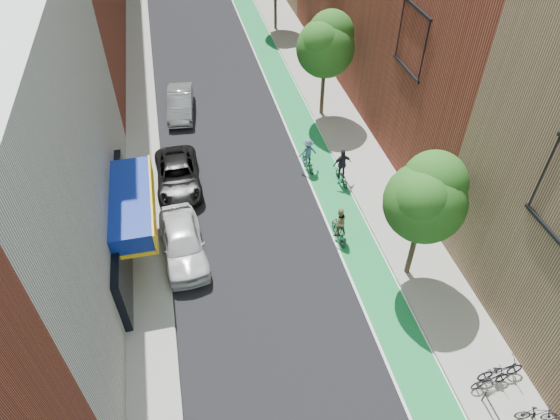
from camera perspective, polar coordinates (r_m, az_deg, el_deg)
bike_lane at (r=35.01m, az=1.20°, el=12.24°), size 2.00×68.00×0.01m
sidewalk_left at (r=34.29m, az=-15.52°, el=10.02°), size 2.00×68.00×0.15m
sidewalk_right at (r=35.59m, az=5.21°, el=12.74°), size 3.00×68.00×0.15m
tree_near at (r=20.73m, az=16.44°, el=1.44°), size 3.40×3.36×6.42m
tree_mid at (r=31.49m, az=5.30°, el=18.42°), size 3.55×3.53×6.74m
parked_car_white at (r=23.79m, az=-11.06°, el=-3.66°), size 2.27×4.98×1.66m
parked_car_black at (r=27.80m, az=-11.58°, el=3.87°), size 2.35×5.06×1.41m
parked_car_silver at (r=34.05m, az=-11.32°, el=11.88°), size 2.02×4.64×1.48m
cyclist_lane_near at (r=24.30m, az=6.75°, el=-1.96°), size 0.80×1.78×1.91m
cyclist_lane_mid at (r=27.57m, az=7.10°, el=4.60°), size 1.09×1.56×2.15m
cyclist_lane_far at (r=28.38m, az=3.20°, el=6.18°), size 1.12×1.62×1.97m
parked_bike_near at (r=21.06m, az=22.91°, el=-17.40°), size 1.62×0.65×0.83m
parked_bike_mid at (r=20.98m, az=27.32°, el=-20.00°), size 1.55×0.82×0.90m
parked_bike_far at (r=21.34m, az=23.92°, el=-16.38°), size 1.86×0.65×0.98m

